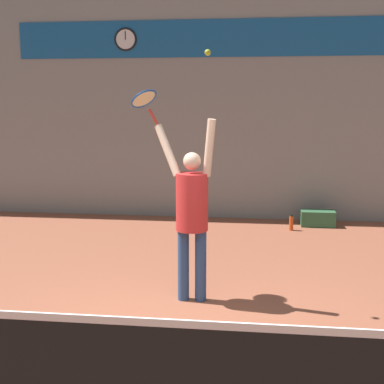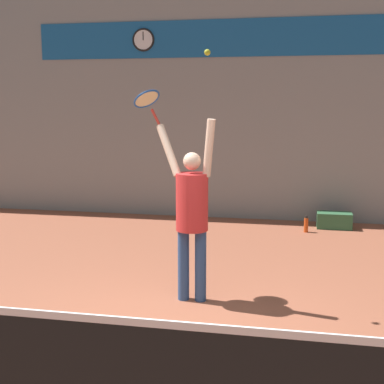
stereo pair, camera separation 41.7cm
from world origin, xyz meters
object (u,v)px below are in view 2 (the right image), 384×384
at_px(tennis_player, 192,209).
at_px(water_bottle, 306,225).
at_px(scoreboard_clock, 143,40).
at_px(tennis_ball, 207,52).
at_px(equipment_bag, 334,220).
at_px(tennis_racket, 147,100).

bearing_deg(tennis_player, water_bottle, 69.63).
xyz_separation_m(scoreboard_clock, tennis_ball, (2.02, -4.51, -0.67)).
height_order(tennis_player, tennis_ball, tennis_ball).
bearing_deg(tennis_ball, equipment_bag, 67.64).
bearing_deg(equipment_bag, scoreboard_clock, 172.81).
bearing_deg(tennis_player, tennis_racket, 150.38).
bearing_deg(scoreboard_clock, equipment_bag, -7.19).
relative_size(tennis_player, equipment_bag, 3.38).
bearing_deg(scoreboard_clock, tennis_ball, -65.85).
height_order(scoreboard_clock, water_bottle, scoreboard_clock).
height_order(scoreboard_clock, tennis_racket, scoreboard_clock).
relative_size(scoreboard_clock, water_bottle, 1.53).
bearing_deg(tennis_ball, water_bottle, 72.29).
distance_m(scoreboard_clock, tennis_player, 5.39).
xyz_separation_m(tennis_player, tennis_ball, (0.18, -0.03, 1.71)).
height_order(scoreboard_clock, equipment_bag, scoreboard_clock).
height_order(scoreboard_clock, tennis_player, scoreboard_clock).
height_order(tennis_racket, equipment_bag, tennis_racket).
relative_size(water_bottle, equipment_bag, 0.47).
relative_size(scoreboard_clock, equipment_bag, 0.71).
xyz_separation_m(tennis_ball, water_bottle, (1.16, 3.63, -2.65)).
bearing_deg(water_bottle, tennis_racket, -120.69).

